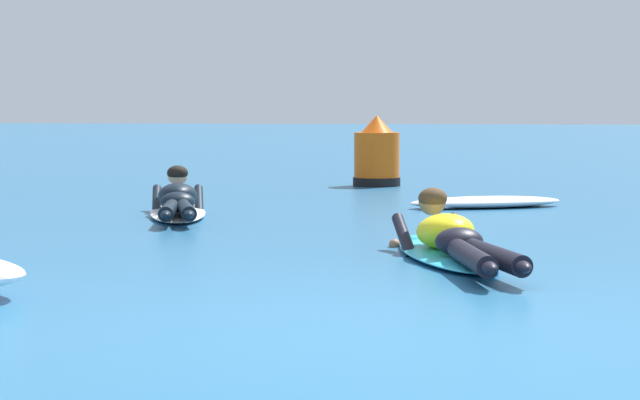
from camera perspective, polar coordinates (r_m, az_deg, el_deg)
name	(u,v)px	position (r m, az deg, el deg)	size (l,w,h in m)	color
ground_plane	(475,190)	(15.83, 7.51, 0.48)	(120.00, 120.00, 0.00)	#235B84
surfer_near	(451,242)	(8.47, 6.33, -2.03)	(1.18, 2.56, 0.53)	#2DB2D1
surfer_far	(178,203)	(11.94, -6.88, -0.16)	(1.15, 2.59, 0.53)	white
whitewater_front	(486,202)	(13.07, 8.01, -0.11)	(1.82, 1.22, 0.12)	white
channel_marker_buoy	(377,158)	(16.51, 2.75, 2.04)	(0.67, 0.67, 0.99)	#EA5B0F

